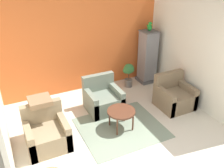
{
  "coord_description": "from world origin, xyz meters",
  "views": [
    {
      "loc": [
        -2.03,
        -2.41,
        3.36
      ],
      "look_at": [
        0.0,
        1.76,
        0.94
      ],
      "focal_mm": 40.0,
      "sensor_mm": 36.0,
      "label": 1
    }
  ],
  "objects": [
    {
      "name": "armchair_right",
      "position": [
        1.64,
        1.66,
        0.27
      ],
      "size": [
        0.79,
        0.76,
        0.82
      ],
      "color": "#7A664C",
      "rests_on": "ground_plane"
    },
    {
      "name": "armchair_left",
      "position": [
        -1.49,
        1.59,
        0.27
      ],
      "size": [
        0.79,
        0.76,
        0.82
      ],
      "color": "#8E7A5B",
      "rests_on": "ground_plane"
    },
    {
      "name": "armchair_middle",
      "position": [
        0.02,
        2.29,
        0.27
      ],
      "size": [
        0.79,
        0.76,
        0.82
      ],
      "color": "slate",
      "rests_on": "ground_plane"
    },
    {
      "name": "wall_right",
      "position": [
        2.19,
        1.76,
        1.35
      ],
      "size": [
        0.06,
        3.52,
        2.7
      ],
      "color": "silver",
      "rests_on": "ground_plane"
    },
    {
      "name": "potted_plant",
      "position": [
        1.15,
        3.07,
        0.43
      ],
      "size": [
        0.31,
        0.28,
        0.69
      ],
      "color": "#66605B",
      "rests_on": "ground_plane"
    },
    {
      "name": "wall_back_accent",
      "position": [
        0.0,
        3.55,
        1.35
      ],
      "size": [
        4.43,
        0.06,
        2.7
      ],
      "color": "orange",
      "rests_on": "ground_plane"
    },
    {
      "name": "area_rug",
      "position": [
        0.06,
        1.44,
        0.01
      ],
      "size": [
        1.74,
        1.54,
        0.01
      ],
      "color": "gray",
      "rests_on": "ground_plane"
    },
    {
      "name": "coffee_table",
      "position": [
        0.06,
        1.44,
        0.4
      ],
      "size": [
        0.6,
        0.6,
        0.45
      ],
      "color": "#512D1E",
      "rests_on": "ground_plane"
    },
    {
      "name": "parrot",
      "position": [
        1.8,
        3.15,
        1.63
      ],
      "size": [
        0.12,
        0.21,
        0.26
      ],
      "color": "#1E842D",
      "rests_on": "birdcage"
    },
    {
      "name": "birdcage",
      "position": [
        1.8,
        3.14,
        0.74
      ],
      "size": [
        0.48,
        0.48,
        1.51
      ],
      "color": "#555559",
      "rests_on": "ground_plane"
    },
    {
      "name": "throw_pillow",
      "position": [
        -1.49,
        1.87,
        0.87
      ],
      "size": [
        0.42,
        0.42,
        0.1
      ],
      "color": "#846647",
      "rests_on": "armchair_left"
    }
  ]
}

